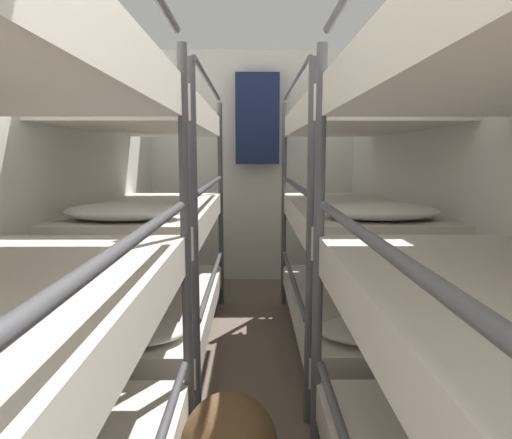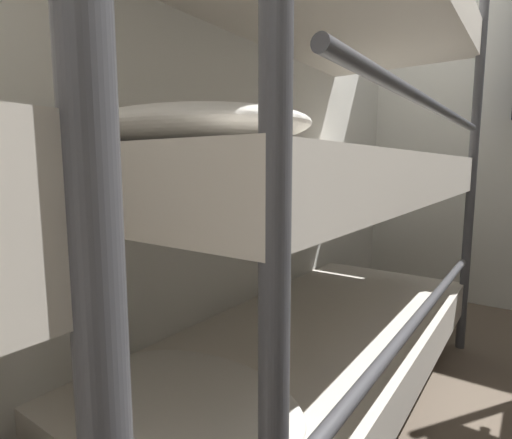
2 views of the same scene
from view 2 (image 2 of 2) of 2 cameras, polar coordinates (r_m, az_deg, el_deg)
bunk_stack_left_far at (r=1.46m, az=8.36°, el=6.40°), size 0.80×1.90×1.82m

